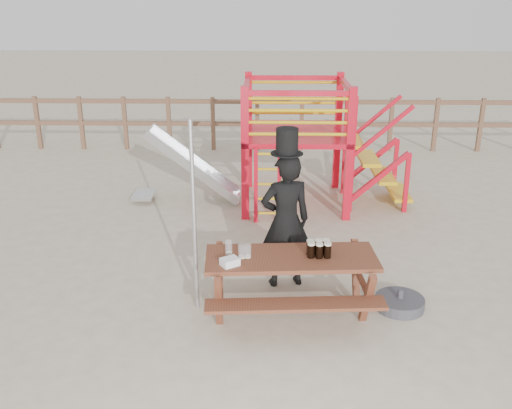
{
  "coord_description": "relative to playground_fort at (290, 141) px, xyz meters",
  "views": [
    {
      "loc": [
        -0.24,
        -5.66,
        3.42
      ],
      "look_at": [
        -0.39,
        0.8,
        0.99
      ],
      "focal_mm": 40.0,
      "sensor_mm": 36.0,
      "label": 1
    }
  ],
  "objects": [
    {
      "name": "playground_fort",
      "position": [
        0.0,
        0.0,
        0.0
      ],
      "size": [
        4.71,
        1.84,
        2.1
      ],
      "color": "red",
      "rests_on": "ground"
    },
    {
      "name": "stout_pints",
      "position": [
        0.19,
        -3.63,
        -0.27
      ],
      "size": [
        0.26,
        0.19,
        0.17
      ],
      "color": "black",
      "rests_on": "picnic_table"
    },
    {
      "name": "paper_bag",
      "position": [
        -0.76,
        -3.88,
        -0.31
      ],
      "size": [
        0.23,
        0.22,
        0.08
      ],
      "primitive_type": "cube",
      "rotation": [
        0.0,
        0.0,
        0.59
      ],
      "color": "white",
      "rests_on": "picnic_table"
    },
    {
      "name": "picnic_table",
      "position": [
        -0.11,
        -3.65,
        -0.62
      ],
      "size": [
        1.93,
        1.4,
        0.72
      ],
      "rotation": [
        0.0,
        0.0,
        0.06
      ],
      "color": "brown",
      "rests_on": "ground"
    },
    {
      "name": "man_with_hat",
      "position": [
        -0.15,
        -2.93,
        -0.19
      ],
      "size": [
        0.68,
        0.53,
        1.97
      ],
      "rotation": [
        0.0,
        0.0,
        3.38
      ],
      "color": "black",
      "rests_on": "ground"
    },
    {
      "name": "metal_pole",
      "position": [
        -1.16,
        -3.54,
        0.02
      ],
      "size": [
        0.05,
        0.05,
        2.19
      ],
      "primitive_type": "cylinder",
      "color": "#B2B2B7",
      "rests_on": "ground"
    },
    {
      "name": "ground",
      "position": [
        -0.12,
        -3.58,
        -1.07
      ],
      "size": [
        60.0,
        60.0,
        0.0
      ],
      "primitive_type": "plane",
      "color": "beige",
      "rests_on": "ground"
    },
    {
      "name": "empty_glasses",
      "position": [
        -0.67,
        -3.66,
        -0.28
      ],
      "size": [
        0.29,
        0.18,
        0.15
      ],
      "color": "silver",
      "rests_on": "picnic_table"
    },
    {
      "name": "parasol_base",
      "position": [
        1.15,
        -3.49,
        -1.01
      ],
      "size": [
        0.56,
        0.56,
        0.24
      ],
      "color": "#3B3B40",
      "rests_on": "ground"
    },
    {
      "name": "back_fence",
      "position": [
        -0.12,
        3.42,
        -0.34
      ],
      "size": [
        15.09,
        0.09,
        1.2
      ],
      "color": "brown",
      "rests_on": "ground"
    }
  ]
}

